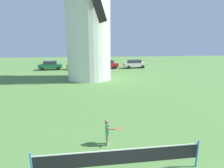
% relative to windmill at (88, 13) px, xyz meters
% --- Properties ---
extents(windmill, '(10.39, 6.30, 17.08)m').
position_rel_windmill_xyz_m(windmill, '(0.00, 0.00, 0.00)').
color(windmill, silver).
rests_on(windmill, ground_plane).
extents(tennis_net, '(5.95, 0.06, 1.10)m').
position_rel_windmill_xyz_m(tennis_net, '(0.91, -17.70, -7.51)').
color(tennis_net, blue).
rests_on(tennis_net, ground_plane).
extents(player_far, '(0.71, 0.52, 1.22)m').
position_rel_windmill_xyz_m(player_far, '(0.69, -15.77, -7.51)').
color(player_far, '#9E937F').
rests_on(player_far, ground_plane).
extents(parked_car_green, '(4.13, 2.22, 1.56)m').
position_rel_windmill_xyz_m(parked_car_green, '(-6.87, 9.30, -7.39)').
color(parked_car_green, '#1E6638').
rests_on(parked_car_green, ground_plane).
extents(parked_car_mustard, '(4.17, 1.90, 1.56)m').
position_rel_windmill_xyz_m(parked_car_mustard, '(-1.88, 8.99, -7.39)').
color(parked_car_mustard, '#999919').
rests_on(parked_car_mustard, ground_plane).
extents(parked_car_red, '(4.31, 2.25, 1.56)m').
position_rel_windmill_xyz_m(parked_car_red, '(3.26, 9.48, -7.39)').
color(parked_car_red, red).
rests_on(parked_car_red, ground_plane).
extents(parked_car_cream, '(4.26, 2.22, 1.56)m').
position_rel_windmill_xyz_m(parked_car_cream, '(8.58, 9.57, -7.39)').
color(parked_car_cream, silver).
rests_on(parked_car_cream, ground_plane).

